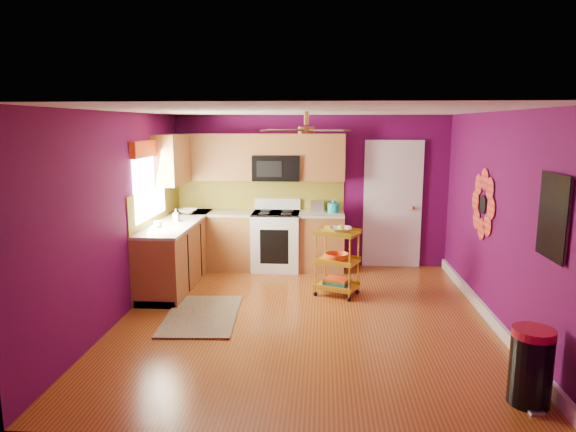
{
  "coord_description": "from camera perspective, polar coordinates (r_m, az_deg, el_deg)",
  "views": [
    {
      "loc": [
        0.2,
        -5.97,
        2.35
      ],
      "look_at": [
        -0.23,
        0.4,
        1.2
      ],
      "focal_mm": 32.0,
      "sensor_mm": 36.0,
      "label": 1
    }
  ],
  "objects": [
    {
      "name": "ground",
      "position": [
        6.42,
        1.87,
        -11.31
      ],
      "size": [
        5.0,
        5.0,
        0.0
      ],
      "primitive_type": "plane",
      "color": "brown",
      "rests_on": "ground"
    },
    {
      "name": "room_envelope",
      "position": [
        6.02,
        2.22,
        3.32
      ],
      "size": [
        4.54,
        5.04,
        2.52
      ],
      "color": "#590A49",
      "rests_on": "ground"
    },
    {
      "name": "lower_cabinets",
      "position": [
        8.17,
        -7.14,
        -3.48
      ],
      "size": [
        2.81,
        2.31,
        0.94
      ],
      "color": "brown",
      "rests_on": "ground"
    },
    {
      "name": "electric_range",
      "position": [
        8.39,
        -1.33,
        -2.7
      ],
      "size": [
        0.76,
        0.66,
        1.13
      ],
      "color": "white",
      "rests_on": "ground"
    },
    {
      "name": "upper_cabinetry",
      "position": [
        8.29,
        -6.17,
        6.3
      ],
      "size": [
        2.8,
        2.3,
        1.26
      ],
      "color": "brown",
      "rests_on": "ground"
    },
    {
      "name": "left_window",
      "position": [
        7.45,
        -15.12,
        5.1
      ],
      "size": [
        0.08,
        1.35,
        1.08
      ],
      "color": "white",
      "rests_on": "ground"
    },
    {
      "name": "panel_door",
      "position": [
        8.62,
        11.53,
        1.12
      ],
      "size": [
        0.95,
        0.11,
        2.15
      ],
      "color": "white",
      "rests_on": "ground"
    },
    {
      "name": "right_wall_art",
      "position": [
        6.05,
        23.42,
        0.72
      ],
      "size": [
        0.04,
        2.74,
        1.04
      ],
      "color": "black",
      "rests_on": "ground"
    },
    {
      "name": "ceiling_fan",
      "position": [
        6.17,
        2.06,
        9.61
      ],
      "size": [
        1.01,
        1.01,
        0.26
      ],
      "color": "#BF8C3F",
      "rests_on": "ground"
    },
    {
      "name": "shag_rug",
      "position": [
        6.57,
        -9.55,
        -10.83
      ],
      "size": [
        0.95,
        1.46,
        0.02
      ],
      "primitive_type": "cube",
      "rotation": [
        0.0,
        0.0,
        0.06
      ],
      "color": "#301F10",
      "rests_on": "ground"
    },
    {
      "name": "rolling_cart",
      "position": [
        7.12,
        5.53,
        -4.8
      ],
      "size": [
        0.67,
        0.59,
        1.0
      ],
      "color": "gold",
      "rests_on": "ground"
    },
    {
      "name": "trash_can",
      "position": [
        4.95,
        25.39,
        -14.87
      ],
      "size": [
        0.41,
        0.42,
        0.67
      ],
      "color": "black",
      "rests_on": "ground"
    },
    {
      "name": "teal_kettle",
      "position": [
        8.3,
        5.05,
        0.93
      ],
      "size": [
        0.18,
        0.18,
        0.21
      ],
      "color": "#16A5A1",
      "rests_on": "lower_cabinets"
    },
    {
      "name": "toaster",
      "position": [
        8.4,
        3.28,
        1.11
      ],
      "size": [
        0.22,
        0.15,
        0.18
      ],
      "primitive_type": "cube",
      "color": "beige",
      "rests_on": "lower_cabinets"
    },
    {
      "name": "soap_bottle_a",
      "position": [
        7.69,
        -12.36,
        0.08
      ],
      "size": [
        0.08,
        0.09,
        0.19
      ],
      "primitive_type": "imported",
      "color": "#EA3F72",
      "rests_on": "lower_cabinets"
    },
    {
      "name": "soap_bottle_b",
      "position": [
        7.73,
        -12.29,
        0.01
      ],
      "size": [
        0.12,
        0.12,
        0.15
      ],
      "primitive_type": "imported",
      "color": "white",
      "rests_on": "lower_cabinets"
    },
    {
      "name": "counter_dish",
      "position": [
        8.37,
        -11.08,
        0.53
      ],
      "size": [
        0.29,
        0.29,
        0.07
      ],
      "primitive_type": "imported",
      "color": "white",
      "rests_on": "lower_cabinets"
    },
    {
      "name": "counter_cup",
      "position": [
        7.33,
        -14.25,
        -0.87
      ],
      "size": [
        0.12,
        0.12,
        0.09
      ],
      "primitive_type": "imported",
      "color": "white",
      "rests_on": "lower_cabinets"
    }
  ]
}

